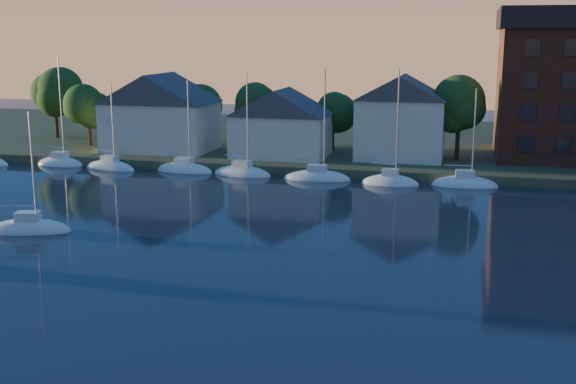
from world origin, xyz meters
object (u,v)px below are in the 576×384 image
(clubhouse_centre, at_px, (281,122))
(drifting_sailboat_left, at_px, (29,231))
(clubhouse_west, at_px, (160,111))
(clubhouse_east, at_px, (401,116))

(clubhouse_centre, relative_size, drifting_sailboat_left, 1.08)
(clubhouse_centre, xyz_separation_m, drifting_sailboat_left, (-11.65, -34.62, -5.04))
(clubhouse_west, xyz_separation_m, drifting_sailboat_left, (4.35, -35.62, -5.84))
(drifting_sailboat_left, bearing_deg, clubhouse_east, 38.88)
(clubhouse_centre, distance_m, clubhouse_east, 14.17)
(drifting_sailboat_left, bearing_deg, clubhouse_west, 80.85)
(clubhouse_west, relative_size, drifting_sailboat_left, 1.28)
(clubhouse_centre, bearing_deg, clubhouse_east, 8.13)
(clubhouse_east, height_order, drifting_sailboat_left, clubhouse_east)
(clubhouse_west, distance_m, drifting_sailboat_left, 36.36)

